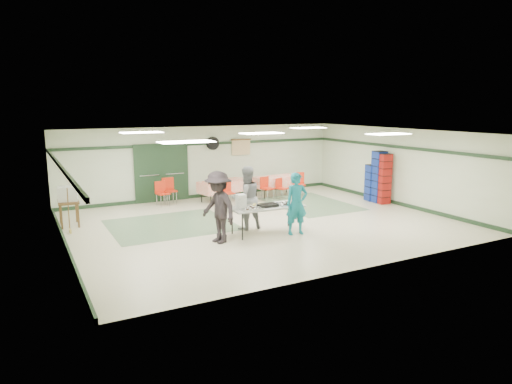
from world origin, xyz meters
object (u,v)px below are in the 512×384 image
crate_stack_red (384,179)px  printer_table (68,204)px  chair_d (227,191)px  broom (68,210)px  chair_b (266,186)px  chair_c (299,182)px  crate_stack_blue_b (379,177)px  chair_loose_b (162,191)px  dining_table_a (276,181)px  crate_stack_blue_a (372,183)px  chair_a (281,186)px  chair_loose_a (169,188)px  volunteer_teal (297,204)px  volunteer_grey (246,198)px  volunteer_dark (218,207)px  dining_table_b (224,186)px  office_printer (67,194)px  serving_table (267,207)px

crate_stack_red → printer_table: (-10.30, 2.00, -0.26)m
chair_d → broom: (-5.39, -1.31, 0.15)m
chair_b → chair_c: 1.46m
crate_stack_blue_b → chair_loose_b: bearing=156.6°
dining_table_a → crate_stack_blue_a: (2.65, -2.48, 0.10)m
chair_a → chair_loose_a: chair_loose_a is taller
chair_b → chair_loose_b: bearing=153.7°
chair_c → broom: (-8.42, -1.31, 0.08)m
volunteer_teal → crate_stack_blue_a: (4.90, 2.46, -0.18)m
volunteer_grey → chair_loose_a: 4.43m
broom → volunteer_dark: bearing=-53.7°
crate_stack_blue_b → printer_table: (-10.30, 1.74, -0.30)m
dining_table_a → crate_stack_blue_b: bearing=-51.3°
crate_stack_blue_a → broom: size_ratio=1.06×
chair_d → volunteer_teal: bearing=-90.0°
volunteer_grey → dining_table_b: bearing=-105.7°
volunteer_dark → dining_table_b: bearing=141.1°
printer_table → chair_c: bearing=5.9°
volunteer_teal → broom: (-5.48, 3.06, -0.20)m
dining_table_b → chair_loose_a: size_ratio=2.14×
chair_loose_a → office_printer: office_printer is taller
dining_table_b → chair_b: 1.55m
crate_stack_red → printer_table: size_ratio=2.02×
serving_table → dining_table_a: (2.91, 4.45, -0.15)m
volunteer_grey → chair_loose_b: 4.31m
volunteer_grey → chair_c: size_ratio=1.93×
volunteer_dark → chair_d: size_ratio=2.27×
chair_a → office_printer: (-7.51, -0.48, 0.48)m
crate_stack_red → volunteer_dark: bearing=-167.3°
chair_a → crate_stack_blue_b: (2.79, -2.22, 0.46)m
volunteer_dark → printer_table: size_ratio=2.08×
chair_a → office_printer: size_ratio=1.46×
chair_a → chair_b: (-0.63, 0.01, 0.06)m
volunteer_grey → dining_table_a: (3.22, 3.83, -0.33)m
volunteer_dark → dining_table_b: volunteer_dark is taller
chair_d → office_printer: size_ratio=1.54×
chair_a → chair_b: 0.63m
chair_d → crate_stack_red: bearing=-27.8°
volunteer_teal → chair_loose_a: (-1.90, 5.43, -0.28)m
crate_stack_blue_a → volunteer_teal: bearing=-153.3°
serving_table → crate_stack_blue_a: crate_stack_blue_a is taller
crate_stack_blue_b → printer_table: size_ratio=2.09×
crate_stack_blue_a → dining_table_b: bearing=153.0°
volunteer_grey → crate_stack_blue_b: crate_stack_blue_b is taller
chair_loose_b → printer_table: bearing=-167.4°
dining_table_b → chair_d: chair_d is taller
volunteer_teal → crate_stack_blue_b: (4.90, 2.13, 0.08)m
volunteer_grey → crate_stack_red: (5.87, 0.76, -0.00)m
dining_table_a → chair_a: bearing=-107.7°
chair_c → broom: 8.52m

